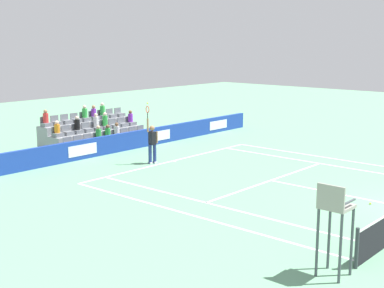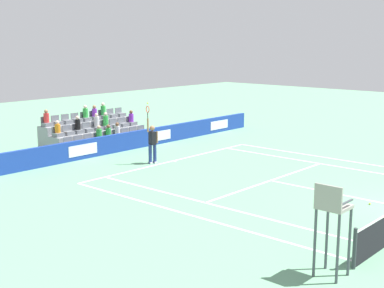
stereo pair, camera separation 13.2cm
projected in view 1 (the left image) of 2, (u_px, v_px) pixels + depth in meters
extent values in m
cube|color=white|center=(173.00, 161.00, 25.76)|extent=(10.97, 0.10, 0.01)
cube|color=white|center=(271.00, 180.00, 22.21)|extent=(8.23, 0.10, 0.01)
cube|color=white|center=(344.00, 195.00, 20.13)|extent=(0.10, 6.40, 0.01)
cube|color=white|center=(216.00, 205.00, 18.88)|extent=(0.10, 11.89, 0.01)
cube|color=white|center=(329.00, 165.00, 24.95)|extent=(0.10, 11.89, 0.01)
cube|color=white|center=(190.00, 215.00, 17.86)|extent=(0.10, 11.89, 0.01)
cube|color=white|center=(342.00, 160.00, 25.96)|extent=(0.10, 11.89, 0.01)
cube|color=white|center=(174.00, 161.00, 25.70)|extent=(0.10, 0.20, 0.01)
cube|color=#193899|center=(122.00, 142.00, 27.98)|extent=(20.77, 0.20, 0.94)
cube|color=white|center=(218.00, 125.00, 33.65)|extent=(1.66, 0.01, 0.52)
cube|color=white|center=(159.00, 136.00, 29.82)|extent=(1.66, 0.01, 0.52)
cube|color=white|center=(83.00, 150.00, 25.99)|extent=(1.66, 0.01, 0.52)
cylinder|color=#33383D|center=(357.00, 248.00, 13.58)|extent=(0.10, 0.10, 1.07)
cylinder|color=navy|center=(155.00, 154.00, 25.23)|extent=(0.16, 0.16, 0.90)
cylinder|color=navy|center=(150.00, 154.00, 25.11)|extent=(0.16, 0.16, 0.90)
cube|color=white|center=(155.00, 162.00, 25.31)|extent=(0.19, 0.28, 0.08)
cube|color=white|center=(150.00, 163.00, 25.18)|extent=(0.19, 0.28, 0.08)
cube|color=black|center=(152.00, 138.00, 25.03)|extent=(0.31, 0.41, 0.60)
sphere|color=#9E7251|center=(152.00, 128.00, 24.94)|extent=(0.24, 0.24, 0.24)
cylinder|color=#9E7251|center=(148.00, 125.00, 24.79)|extent=(0.09, 0.09, 0.62)
cylinder|color=#9E7251|center=(157.00, 137.00, 25.10)|extent=(0.09, 0.09, 0.56)
cylinder|color=black|center=(148.00, 115.00, 24.71)|extent=(0.04, 0.04, 0.28)
torus|color=red|center=(147.00, 109.00, 24.66)|extent=(0.11, 0.31, 0.31)
sphere|color=#D1E533|center=(147.00, 103.00, 24.60)|extent=(0.07, 0.07, 0.07)
cylinder|color=#474C54|center=(329.00, 236.00, 13.53)|extent=(0.07, 0.07, 1.71)
cylinder|color=#474C54|center=(352.00, 242.00, 13.15)|extent=(0.07, 0.07, 1.71)
cylinder|color=#474C54|center=(317.00, 242.00, 13.09)|extent=(0.07, 0.07, 1.71)
cylinder|color=#474C54|center=(340.00, 249.00, 12.70)|extent=(0.07, 0.07, 1.71)
cube|color=gray|center=(336.00, 206.00, 12.95)|extent=(0.70, 0.70, 0.08)
cube|color=gray|center=(331.00, 197.00, 12.65)|extent=(0.06, 0.70, 0.55)
cube|color=#474C54|center=(325.00, 197.00, 13.12)|extent=(0.56, 0.05, 0.04)
cube|color=#474C54|center=(349.00, 202.00, 12.71)|extent=(0.56, 0.05, 0.04)
cube|color=gray|center=(109.00, 144.00, 28.72)|extent=(5.58, 0.95, 0.42)
cube|color=slate|center=(143.00, 133.00, 30.49)|extent=(0.48, 0.44, 0.20)
cube|color=slate|center=(140.00, 128.00, 30.58)|extent=(0.48, 0.04, 0.30)
cube|color=slate|center=(135.00, 134.00, 30.04)|extent=(0.48, 0.44, 0.20)
cube|color=slate|center=(132.00, 129.00, 30.12)|extent=(0.48, 0.04, 0.30)
cube|color=slate|center=(126.00, 136.00, 29.58)|extent=(0.48, 0.44, 0.20)
cube|color=slate|center=(124.00, 131.00, 29.66)|extent=(0.48, 0.04, 0.30)
cube|color=slate|center=(118.00, 137.00, 29.12)|extent=(0.48, 0.44, 0.20)
cube|color=slate|center=(115.00, 132.00, 29.20)|extent=(0.48, 0.04, 0.30)
cube|color=slate|center=(109.00, 139.00, 28.66)|extent=(0.48, 0.44, 0.20)
cube|color=slate|center=(106.00, 134.00, 28.74)|extent=(0.48, 0.04, 0.30)
cube|color=slate|center=(99.00, 140.00, 28.20)|extent=(0.48, 0.44, 0.20)
cube|color=slate|center=(97.00, 135.00, 28.29)|extent=(0.48, 0.04, 0.30)
cube|color=slate|center=(90.00, 142.00, 27.75)|extent=(0.48, 0.44, 0.20)
cube|color=slate|center=(87.00, 137.00, 27.83)|extent=(0.48, 0.04, 0.30)
cube|color=slate|center=(80.00, 144.00, 27.29)|extent=(0.48, 0.44, 0.20)
cube|color=slate|center=(77.00, 138.00, 27.37)|extent=(0.48, 0.04, 0.30)
cube|color=slate|center=(70.00, 145.00, 26.83)|extent=(0.48, 0.44, 0.20)
cube|color=slate|center=(67.00, 140.00, 26.91)|extent=(0.48, 0.04, 0.30)
cube|color=gray|center=(97.00, 138.00, 29.30)|extent=(5.58, 0.95, 0.84)
cube|color=slate|center=(131.00, 124.00, 31.03)|extent=(0.48, 0.44, 0.20)
cube|color=slate|center=(129.00, 119.00, 31.11)|extent=(0.48, 0.04, 0.30)
cube|color=slate|center=(123.00, 125.00, 30.57)|extent=(0.48, 0.44, 0.20)
cube|color=slate|center=(120.00, 120.00, 30.65)|extent=(0.48, 0.04, 0.30)
cube|color=slate|center=(115.00, 126.00, 30.11)|extent=(0.48, 0.44, 0.20)
cube|color=slate|center=(112.00, 121.00, 30.20)|extent=(0.48, 0.04, 0.30)
cube|color=slate|center=(106.00, 127.00, 29.66)|extent=(0.48, 0.44, 0.20)
cube|color=slate|center=(103.00, 123.00, 29.74)|extent=(0.48, 0.04, 0.30)
cube|color=slate|center=(97.00, 129.00, 29.20)|extent=(0.48, 0.44, 0.20)
cube|color=slate|center=(94.00, 124.00, 29.28)|extent=(0.48, 0.04, 0.30)
cube|color=slate|center=(88.00, 130.00, 28.74)|extent=(0.48, 0.44, 0.20)
cube|color=slate|center=(85.00, 125.00, 28.82)|extent=(0.48, 0.04, 0.30)
cube|color=slate|center=(78.00, 132.00, 28.28)|extent=(0.48, 0.44, 0.20)
cube|color=slate|center=(75.00, 127.00, 28.37)|extent=(0.48, 0.04, 0.30)
cube|color=slate|center=(68.00, 133.00, 27.83)|extent=(0.48, 0.44, 0.20)
cube|color=slate|center=(66.00, 128.00, 27.91)|extent=(0.48, 0.04, 0.30)
cube|color=slate|center=(58.00, 135.00, 27.37)|extent=(0.48, 0.44, 0.20)
cube|color=slate|center=(55.00, 129.00, 27.45)|extent=(0.48, 0.04, 0.30)
cube|color=gray|center=(86.00, 133.00, 29.87)|extent=(5.58, 0.95, 1.26)
cube|color=slate|center=(120.00, 115.00, 31.56)|extent=(0.48, 0.44, 0.20)
cube|color=slate|center=(117.00, 110.00, 31.65)|extent=(0.48, 0.04, 0.30)
cube|color=slate|center=(112.00, 116.00, 31.11)|extent=(0.48, 0.44, 0.20)
cube|color=slate|center=(109.00, 111.00, 31.19)|extent=(0.48, 0.04, 0.30)
cube|color=slate|center=(103.00, 117.00, 30.65)|extent=(0.48, 0.44, 0.20)
cube|color=slate|center=(101.00, 112.00, 30.73)|extent=(0.48, 0.04, 0.30)
cube|color=slate|center=(94.00, 118.00, 30.19)|extent=(0.48, 0.44, 0.20)
cube|color=slate|center=(92.00, 113.00, 30.27)|extent=(0.48, 0.04, 0.30)
cube|color=slate|center=(85.00, 119.00, 29.73)|extent=(0.48, 0.44, 0.20)
cube|color=slate|center=(83.00, 115.00, 29.82)|extent=(0.48, 0.04, 0.30)
cube|color=slate|center=(76.00, 121.00, 29.28)|extent=(0.48, 0.44, 0.20)
cube|color=slate|center=(74.00, 116.00, 29.36)|extent=(0.48, 0.04, 0.30)
cube|color=slate|center=(67.00, 122.00, 28.82)|extent=(0.48, 0.44, 0.20)
cube|color=slate|center=(64.00, 117.00, 28.90)|extent=(0.48, 0.04, 0.30)
cube|color=slate|center=(57.00, 123.00, 28.36)|extent=(0.48, 0.44, 0.20)
cube|color=slate|center=(54.00, 118.00, 28.44)|extent=(0.48, 0.04, 0.30)
cube|color=slate|center=(47.00, 125.00, 27.90)|extent=(0.48, 0.44, 0.20)
cube|color=slate|center=(44.00, 119.00, 27.99)|extent=(0.48, 0.04, 0.30)
cylinder|color=black|center=(77.00, 125.00, 28.25)|extent=(0.28, 0.28, 0.53)
sphere|color=beige|center=(77.00, 118.00, 28.18)|extent=(0.20, 0.20, 0.20)
cylinder|color=green|center=(85.00, 113.00, 29.70)|extent=(0.28, 0.28, 0.49)
sphere|color=beige|center=(84.00, 107.00, 29.64)|extent=(0.20, 0.20, 0.20)
cylinder|color=red|center=(46.00, 118.00, 27.87)|extent=(0.28, 0.28, 0.48)
sphere|color=#9E7251|center=(45.00, 111.00, 27.81)|extent=(0.20, 0.20, 0.20)
cylinder|color=purple|center=(94.00, 113.00, 30.17)|extent=(0.28, 0.28, 0.42)
sphere|color=#9E7251|center=(94.00, 107.00, 30.11)|extent=(0.20, 0.20, 0.20)
cylinder|color=green|center=(99.00, 134.00, 28.17)|extent=(0.28, 0.28, 0.47)
sphere|color=#D3A884|center=(98.00, 127.00, 28.11)|extent=(0.20, 0.20, 0.20)
cylinder|color=white|center=(117.00, 131.00, 29.09)|extent=(0.28, 0.28, 0.48)
sphere|color=brown|center=(117.00, 124.00, 29.02)|extent=(0.20, 0.20, 0.20)
cylinder|color=green|center=(108.00, 133.00, 28.63)|extent=(0.28, 0.28, 0.44)
sphere|color=brown|center=(108.00, 127.00, 28.57)|extent=(0.20, 0.20, 0.20)
cylinder|color=purple|center=(130.00, 118.00, 31.00)|extent=(0.28, 0.28, 0.46)
sphere|color=brown|center=(130.00, 112.00, 30.94)|extent=(0.20, 0.20, 0.20)
cylinder|color=white|center=(96.00, 122.00, 29.16)|extent=(0.28, 0.28, 0.54)
sphere|color=beige|center=(96.00, 115.00, 29.09)|extent=(0.20, 0.20, 0.20)
cylinder|color=orange|center=(57.00, 129.00, 27.34)|extent=(0.28, 0.28, 0.42)
sphere|color=beige|center=(57.00, 122.00, 27.28)|extent=(0.20, 0.20, 0.20)
cylinder|color=green|center=(102.00, 111.00, 30.61)|extent=(0.28, 0.28, 0.51)
sphere|color=beige|center=(102.00, 104.00, 30.55)|extent=(0.20, 0.20, 0.20)
cylinder|color=green|center=(105.00, 121.00, 29.62)|extent=(0.28, 0.28, 0.52)
sphere|color=beige|center=(105.00, 114.00, 29.55)|extent=(0.20, 0.20, 0.20)
sphere|color=#D1E533|center=(370.00, 203.00, 18.98)|extent=(0.07, 0.07, 0.07)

